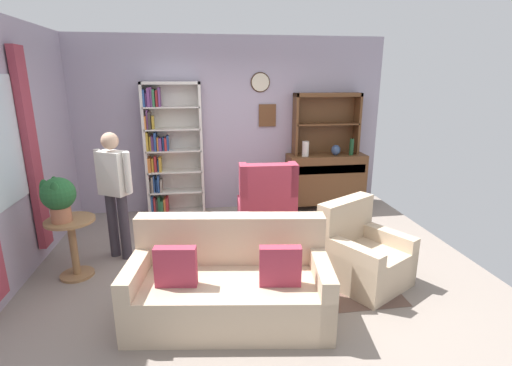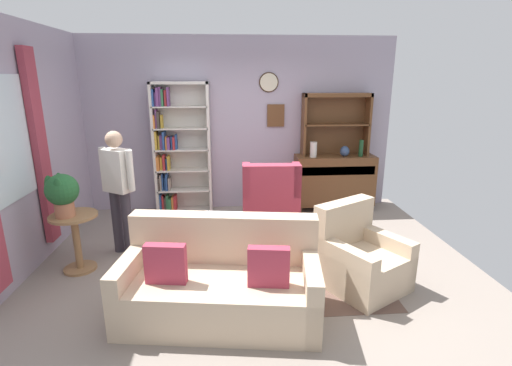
% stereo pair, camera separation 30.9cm
% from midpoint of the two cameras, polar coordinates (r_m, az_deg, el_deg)
% --- Properties ---
extents(ground_plane, '(5.40, 4.60, 0.02)m').
position_cam_midpoint_polar(ground_plane, '(4.67, 0.88, -12.12)').
color(ground_plane, gray).
extents(wall_back, '(5.00, 0.09, 2.80)m').
position_cam_midpoint_polar(wall_back, '(6.30, -0.83, 8.72)').
color(wall_back, '#A399AD').
rests_on(wall_back, ground_plane).
extents(wall_left, '(0.16, 4.20, 2.80)m').
position_cam_midpoint_polar(wall_left, '(4.68, -31.48, 3.88)').
color(wall_left, '#A399AD').
rests_on(wall_left, ground_plane).
extents(area_rug, '(2.52, 1.63, 0.01)m').
position_cam_midpoint_polar(area_rug, '(4.43, 3.90, -13.65)').
color(area_rug, brown).
rests_on(area_rug, ground_plane).
extents(bookshelf, '(0.90, 0.30, 2.10)m').
position_cam_midpoint_polar(bookshelf, '(6.20, -10.33, 4.98)').
color(bookshelf, silver).
rests_on(bookshelf, ground_plane).
extents(sideboard, '(1.30, 0.45, 0.92)m').
position_cam_midpoint_polar(sideboard, '(6.49, 13.00, 0.47)').
color(sideboard, brown).
rests_on(sideboard, ground_plane).
extents(sideboard_hutch, '(1.10, 0.26, 1.00)m').
position_cam_midpoint_polar(sideboard_hutch, '(6.41, 13.29, 9.83)').
color(sideboard_hutch, brown).
rests_on(sideboard_hutch, sideboard).
extents(vase_tall, '(0.11, 0.11, 0.25)m').
position_cam_midpoint_polar(vase_tall, '(6.20, 10.06, 4.98)').
color(vase_tall, beige).
rests_on(vase_tall, sideboard).
extents(vase_round, '(0.15, 0.15, 0.17)m').
position_cam_midpoint_polar(vase_round, '(6.36, 14.57, 4.65)').
color(vase_round, '#33476B').
rests_on(vase_round, sideboard).
extents(bottle_wine, '(0.07, 0.07, 0.27)m').
position_cam_midpoint_polar(bottle_wine, '(6.42, 16.87, 5.04)').
color(bottle_wine, '#194223').
rests_on(bottle_wine, sideboard).
extents(couch_floral, '(1.90, 1.09, 0.90)m').
position_cam_midpoint_polar(couch_floral, '(3.65, -2.86, -15.00)').
color(couch_floral, '#C6AD8E').
rests_on(couch_floral, ground_plane).
extents(armchair_floral, '(1.04, 1.05, 0.88)m').
position_cam_midpoint_polar(armchair_floral, '(4.30, 17.38, -11.05)').
color(armchair_floral, '#C6AD8E').
rests_on(armchair_floral, ground_plane).
extents(wingback_chair, '(0.82, 0.83, 1.05)m').
position_cam_midpoint_polar(wingback_chair, '(5.41, 3.80, -3.64)').
color(wingback_chair, '#A33347').
rests_on(wingback_chair, ground_plane).
extents(plant_stand, '(0.52, 0.52, 0.68)m').
position_cam_midpoint_polar(plant_stand, '(4.75, -23.79, -7.36)').
color(plant_stand, '#997047').
rests_on(plant_stand, ground_plane).
extents(potted_plant_large, '(0.35, 0.35, 0.48)m').
position_cam_midpoint_polar(potted_plant_large, '(4.55, -25.50, -1.25)').
color(potted_plant_large, '#AD6B4C').
rests_on(potted_plant_large, plant_stand).
extents(person_reading, '(0.48, 0.35, 1.56)m').
position_cam_midpoint_polar(person_reading, '(4.86, -18.33, -0.19)').
color(person_reading, '#38333D').
rests_on(person_reading, ground_plane).
extents(coffee_table, '(0.80, 0.50, 0.42)m').
position_cam_midpoint_polar(coffee_table, '(4.30, -4.48, -9.35)').
color(coffee_table, brown).
rests_on(coffee_table, ground_plane).
extents(book_stack, '(0.22, 0.15, 0.09)m').
position_cam_midpoint_polar(book_stack, '(4.25, -5.88, -8.20)').
color(book_stack, '#284C8C').
rests_on(book_stack, coffee_table).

